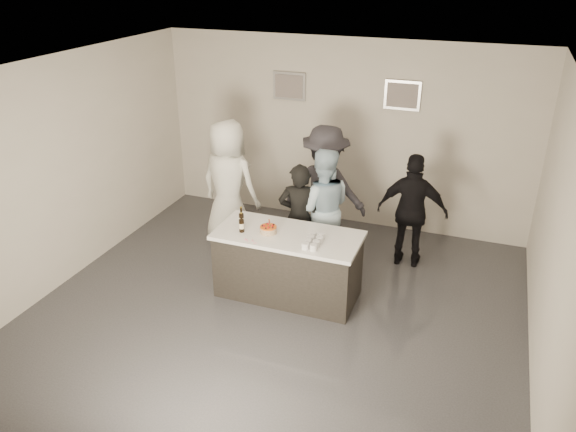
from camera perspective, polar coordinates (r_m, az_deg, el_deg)
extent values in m
plane|color=#3D3D42|center=(7.17, -1.42, -9.95)|extent=(6.00, 6.00, 0.00)
plane|color=white|center=(5.97, -1.73, 14.29)|extent=(6.00, 6.00, 0.00)
cube|color=beige|center=(9.10, 5.57, 8.31)|extent=(6.00, 0.04, 3.00)
cube|color=beige|center=(4.21, -17.51, -14.89)|extent=(6.00, 0.04, 3.00)
cube|color=beige|center=(7.97, -22.04, 4.06)|extent=(0.04, 6.00, 3.00)
cube|color=beige|center=(6.08, 25.71, -3.12)|extent=(0.04, 6.00, 3.00)
cube|color=#B2B2B7|center=(9.16, 0.14, 13.06)|extent=(0.54, 0.04, 0.44)
cube|color=#B2B2B7|center=(8.72, 11.55, 11.93)|extent=(0.54, 0.04, 0.44)
cube|color=white|center=(7.33, 0.00, -4.95)|extent=(1.86, 0.86, 0.90)
cylinder|color=orange|center=(7.12, -2.01, -1.43)|extent=(0.22, 0.22, 0.08)
cylinder|color=black|center=(7.28, -4.76, -0.07)|extent=(0.07, 0.07, 0.26)
cylinder|color=black|center=(7.13, -4.75, -0.67)|extent=(0.07, 0.07, 0.26)
cube|color=#C58712|center=(6.86, 2.61, -2.54)|extent=(0.19, 0.40, 0.08)
cube|color=pink|center=(6.93, -3.54, -2.62)|extent=(0.24, 0.08, 0.01)
imported|color=black|center=(7.79, 1.13, -0.18)|extent=(0.65, 0.50, 1.58)
imported|color=silver|center=(7.90, 3.48, 0.81)|extent=(1.01, 0.89, 1.75)
imported|color=white|center=(8.50, -6.04, 3.29)|extent=(1.04, 0.75, 1.95)
imported|color=black|center=(8.07, 12.51, 0.48)|extent=(0.99, 0.44, 1.67)
imported|color=#2A2830|center=(8.32, 3.77, 2.78)|extent=(1.26, 0.75, 1.92)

